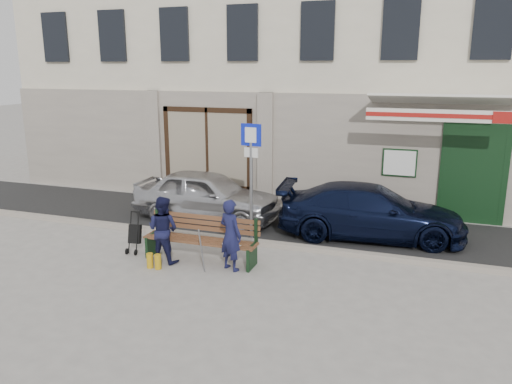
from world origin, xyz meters
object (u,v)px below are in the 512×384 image
at_px(parking_sign, 251,163).
at_px(bench, 199,239).
at_px(car_silver, 207,195).
at_px(car_navy, 371,212).
at_px(man, 230,235).
at_px(woman, 163,229).
at_px(stroller, 135,235).

xyz_separation_m(parking_sign, bench, (-0.56, -1.65, -1.33)).
distance_m(car_silver, bench, 2.89).
xyz_separation_m(car_navy, parking_sign, (-2.60, -1.00, 1.17)).
xyz_separation_m(man, woman, (-1.45, -0.06, -0.02)).
relative_size(car_silver, man, 2.70).
distance_m(car_silver, parking_sign, 2.22).
distance_m(woman, stroller, 0.94).
xyz_separation_m(car_silver, parking_sign, (1.60, -1.04, 1.13)).
distance_m(car_silver, woman, 2.99).
bearing_deg(bench, woman, -156.99).
height_order(car_navy, woman, woman).
relative_size(parking_sign, man, 1.87).
height_order(woman, stroller, woman).
bearing_deg(parking_sign, stroller, -133.28).
relative_size(man, stroller, 1.61).
xyz_separation_m(parking_sign, man, (0.24, -1.87, -1.08)).
height_order(bench, man, man).
bearing_deg(man, bench, 7.75).
distance_m(car_navy, bench, 4.13).
bearing_deg(woman, parking_sign, -116.88).
relative_size(car_silver, woman, 2.79).
xyz_separation_m(parking_sign, stroller, (-2.06, -1.66, -1.40)).
distance_m(bench, stroller, 1.51).
relative_size(car_silver, bench, 1.60).
bearing_deg(car_navy, parking_sign, 105.54).
xyz_separation_m(man, stroller, (-2.30, 0.21, -0.32)).
height_order(car_silver, man, man).
bearing_deg(stroller, woman, -27.34).
bearing_deg(stroller, man, -14.95).
xyz_separation_m(car_silver, stroller, (-0.46, -2.70, -0.27)).
bearing_deg(car_silver, car_navy, -90.06).
bearing_deg(bench, car_navy, 40.01).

